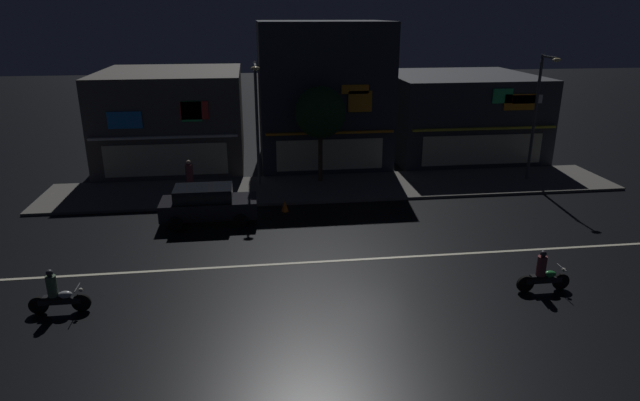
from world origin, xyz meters
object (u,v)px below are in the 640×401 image
object	(u,v)px
streetlamp_mid	(538,108)
motorcycle_following	(57,295)
pedestrian_on_sidewalk	(190,180)
traffic_cone	(285,206)
parked_car_near_kerb	(208,204)
motorcycle_lead	(543,274)
streetlamp_west	(257,114)

from	to	relation	value
streetlamp_mid	motorcycle_following	xyz separation A→B (m)	(-21.82, -11.37, -3.58)
pedestrian_on_sidewalk	traffic_cone	xyz separation A→B (m)	(4.64, -2.25, -0.78)
parked_car_near_kerb	motorcycle_following	size ratio (longest dim) A/B	2.26
pedestrian_on_sidewalk	streetlamp_mid	bearing A→B (deg)	43.04
motorcycle_following	motorcycle_lead	bearing A→B (deg)	-176.95
streetlamp_west	motorcycle_lead	distance (m)	16.33
streetlamp_mid	traffic_cone	size ratio (longest dim) A/B	12.49
pedestrian_on_sidewalk	traffic_cone	distance (m)	5.22
motorcycle_lead	motorcycle_following	distance (m)	16.04
motorcycle_lead	streetlamp_mid	bearing A→B (deg)	-116.90
motorcycle_following	traffic_cone	world-z (taller)	motorcycle_following
motorcycle_following	traffic_cone	xyz separation A→B (m)	(7.80, 8.40, -0.36)
pedestrian_on_sidewalk	traffic_cone	bearing A→B (deg)	14.96
traffic_cone	motorcycle_following	bearing A→B (deg)	-132.87
motorcycle_following	streetlamp_west	bearing A→B (deg)	-113.13
pedestrian_on_sidewalk	motorcycle_following	xyz separation A→B (m)	(-3.16, -10.65, -0.43)
streetlamp_west	motorcycle_lead	size ratio (longest dim) A/B	3.45
streetlamp_mid	parked_car_near_kerb	world-z (taller)	streetlamp_mid
pedestrian_on_sidewalk	motorcycle_following	world-z (taller)	pedestrian_on_sidewalk
streetlamp_mid	motorcycle_lead	size ratio (longest dim) A/B	3.61
streetlamp_mid	parked_car_near_kerb	bearing A→B (deg)	-167.59
parked_car_near_kerb	motorcycle_following	distance (m)	8.61
streetlamp_mid	pedestrian_on_sidewalk	world-z (taller)	streetlamp_mid
streetlamp_west	parked_car_near_kerb	size ratio (longest dim) A/B	1.52
streetlamp_mid	motorcycle_following	distance (m)	24.86
parked_car_near_kerb	streetlamp_west	bearing A→B (deg)	63.04
traffic_cone	motorcycle_lead	bearing A→B (deg)	-47.70
parked_car_near_kerb	traffic_cone	bearing A→B (deg)	14.15
streetlamp_west	streetlamp_mid	xyz separation A→B (m)	(15.14, -0.93, 0.17)
parked_car_near_kerb	motorcycle_following	world-z (taller)	parked_car_near_kerb
motorcycle_lead	traffic_cone	size ratio (longest dim) A/B	3.45
streetlamp_west	streetlamp_mid	world-z (taller)	streetlamp_mid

